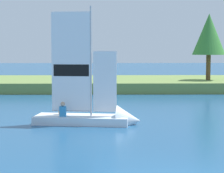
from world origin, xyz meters
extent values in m
cube|color=olive|center=(0.00, 26.51, 0.42)|extent=(80.00, 10.57, 0.83)
cylinder|color=brown|center=(6.83, 24.89, 1.90)|extent=(0.38, 0.38, 2.13)
cone|color=#387F33|center=(6.83, 24.89, 4.68)|extent=(2.75, 2.75, 3.44)
cube|color=silver|center=(-2.91, 8.87, 0.18)|extent=(4.42, 2.05, 0.36)
cone|color=silver|center=(-0.80, 8.59, 0.18)|extent=(1.23, 1.49, 1.36)
cylinder|color=#B7B7BC|center=(-2.49, 8.81, 2.83)|extent=(0.08, 0.08, 4.93)
cube|color=white|center=(-3.39, 8.93, 2.83)|extent=(1.80, 0.27, 4.44)
cube|color=black|center=(-3.39, 8.93, 2.43)|extent=(1.62, 0.25, 0.53)
cube|color=white|center=(-1.87, 8.73, 1.92)|extent=(1.05, 0.17, 2.73)
cylinder|color=#B7B7BC|center=(-3.39, 8.93, 0.58)|extent=(1.80, 0.29, 0.06)
cube|color=#338CCC|center=(-3.76, 8.64, 0.59)|extent=(0.30, 0.23, 0.46)
sphere|color=tan|center=(-3.76, 8.64, 0.93)|extent=(0.20, 0.20, 0.20)
cube|color=orange|center=(-3.86, 9.33, 0.61)|extent=(0.30, 0.23, 0.50)
sphere|color=tan|center=(-3.86, 9.33, 0.97)|extent=(0.20, 0.20, 0.20)
camera|label=1|loc=(-1.82, -9.68, 3.32)|focal=66.02mm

